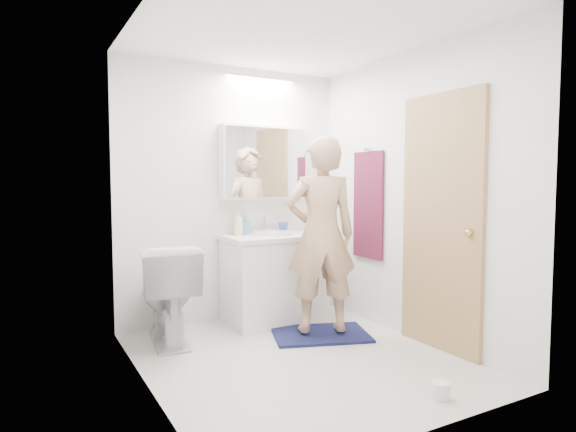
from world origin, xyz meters
TOP-DOWN VIEW (x-y plane):
  - floor at (0.00, 0.00)m, footprint 2.50×2.50m
  - ceiling at (0.00, 0.00)m, footprint 2.50×2.50m
  - wall_back at (0.00, 1.25)m, footprint 2.50×0.00m
  - wall_front at (0.00, -1.25)m, footprint 2.50×0.00m
  - wall_left at (-1.10, 0.00)m, footprint 0.00×2.50m
  - wall_right at (1.10, 0.00)m, footprint 0.00×2.50m
  - vanity_cabinet at (0.30, 0.96)m, footprint 0.90×0.55m
  - countertop at (0.30, 0.96)m, footprint 0.95×0.58m
  - sink_basin at (0.30, 0.99)m, footprint 0.36×0.36m
  - faucet at (0.30, 1.19)m, footprint 0.02×0.02m
  - medicine_cabinet at (0.30, 1.18)m, footprint 0.88×0.14m
  - mirror_panel at (0.30, 1.10)m, footprint 0.84×0.01m
  - toilet at (-0.75, 0.85)m, footprint 0.56×0.86m
  - bath_rug at (0.44, 0.37)m, footprint 0.94×0.79m
  - person at (0.44, 0.37)m, footprint 0.70×0.57m
  - door at (1.08, -0.35)m, footprint 0.04×0.80m
  - door_knob at (1.04, -0.65)m, footprint 0.06×0.06m
  - towel at (1.08, 0.55)m, footprint 0.02×0.42m
  - towel_hook at (1.07, 0.55)m, footprint 0.07×0.02m
  - soap_bottle_a at (0.00, 1.11)m, footprint 0.12×0.12m
  - soap_bottle_b at (0.09, 1.15)m, footprint 0.12×0.12m
  - toothbrush_cup at (0.49, 1.12)m, footprint 0.11×0.11m
  - toilet_paper_roll at (0.41, -1.00)m, footprint 0.11×0.11m

SIDE VIEW (x-z plane):
  - floor at x=0.00m, z-range 0.00..0.00m
  - bath_rug at x=0.44m, z-range 0.00..0.02m
  - toilet_paper_roll at x=0.41m, z-range 0.00..0.10m
  - vanity_cabinet at x=0.30m, z-range 0.00..0.78m
  - toilet at x=-0.75m, z-range 0.00..0.82m
  - countertop at x=0.30m, z-range 0.78..0.82m
  - sink_basin at x=0.30m, z-range 0.82..0.85m
  - toothbrush_cup at x=0.49m, z-range 0.82..0.92m
  - person at x=0.44m, z-range 0.05..1.70m
  - faucet at x=0.30m, z-range 0.82..0.98m
  - soap_bottle_b at x=0.09m, z-range 0.82..1.00m
  - soap_bottle_a at x=0.00m, z-range 0.82..1.05m
  - door_knob at x=1.04m, z-range 0.92..0.98m
  - door at x=1.08m, z-range 0.00..2.00m
  - towel at x=1.08m, z-range 0.60..1.60m
  - wall_back at x=0.00m, z-range -0.05..2.45m
  - wall_front at x=0.00m, z-range -0.05..2.45m
  - wall_left at x=-1.10m, z-range -0.05..2.45m
  - wall_right at x=1.10m, z-range -0.05..2.45m
  - medicine_cabinet at x=0.30m, z-range 1.15..1.85m
  - mirror_panel at x=0.30m, z-range 1.17..1.83m
  - towel_hook at x=1.07m, z-range 1.61..1.63m
  - ceiling at x=0.00m, z-range 2.40..2.40m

